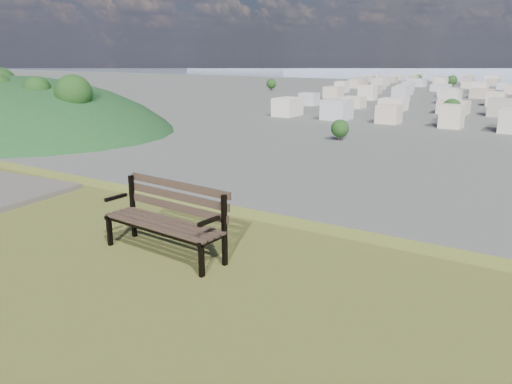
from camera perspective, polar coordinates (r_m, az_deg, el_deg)
The scene contains 2 objects.
park_bench at distance 5.89m, azimuth -10.02°, elevation -2.59°, with size 1.62×0.61×0.83m.
green_wooded_hill at distance 212.21m, azimuth -26.13°, elevation 6.54°, with size 153.53×122.82×76.76m.
Camera 1 is at (4.49, -1.65, 27.27)m, focal length 35.00 mm.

